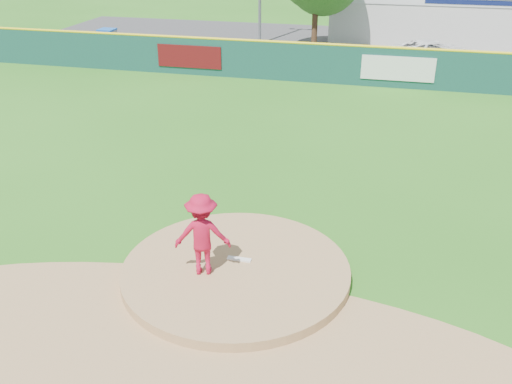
% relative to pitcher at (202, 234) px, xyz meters
% --- Properties ---
extents(ground, '(120.00, 120.00, 0.00)m').
position_rel_pitcher_xyz_m(ground, '(0.68, 0.38, -1.26)').
color(ground, '#286B19').
rests_on(ground, ground).
extents(pitchers_mound, '(5.50, 5.50, 0.50)m').
position_rel_pitcher_xyz_m(pitchers_mound, '(0.68, 0.38, -1.26)').
color(pitchers_mound, '#9E774C').
rests_on(pitchers_mound, ground).
extents(pitching_rubber, '(0.60, 0.15, 0.04)m').
position_rel_pitcher_xyz_m(pitching_rubber, '(0.68, 0.68, -0.99)').
color(pitching_rubber, white).
rests_on(pitching_rubber, pitchers_mound).
extents(infield_dirt_arc, '(15.40, 15.40, 0.01)m').
position_rel_pitcher_xyz_m(infield_dirt_arc, '(0.68, -2.62, -1.25)').
color(infield_dirt_arc, '#9E774C').
rests_on(infield_dirt_arc, ground).
extents(parking_lot, '(44.00, 16.00, 0.02)m').
position_rel_pitcher_xyz_m(parking_lot, '(0.68, 27.38, -1.25)').
color(parking_lot, '#38383A').
rests_on(parking_lot, ground).
extents(pitcher, '(1.45, 1.06, 2.02)m').
position_rel_pitcher_xyz_m(pitcher, '(0.00, 0.00, 0.00)').
color(pitcher, '#AF0F30').
rests_on(pitcher, pitchers_mound).
extents(van, '(5.35, 3.99, 1.35)m').
position_rel_pitcher_xyz_m(van, '(5.87, 24.21, -0.56)').
color(van, white).
rests_on(van, parking_lot).
extents(pool_building_grp, '(15.20, 8.20, 3.31)m').
position_rel_pitcher_xyz_m(pool_building_grp, '(6.68, 32.37, 0.41)').
color(pool_building_grp, silver).
rests_on(pool_building_grp, ground).
extents(fence_banners, '(14.59, 0.04, 1.20)m').
position_rel_pitcher_xyz_m(fence_banners, '(-1.52, 18.30, -0.26)').
color(fence_banners, '#550C0F').
rests_on(fence_banners, ground).
extents(playground_slide, '(0.97, 2.72, 1.50)m').
position_rel_pitcher_xyz_m(playground_slide, '(-13.87, 22.16, -0.50)').
color(playground_slide, blue).
rests_on(playground_slide, ground).
extents(outfield_fence, '(40.00, 0.14, 2.07)m').
position_rel_pitcher_xyz_m(outfield_fence, '(0.68, 18.38, -0.17)').
color(outfield_fence, '#133F39').
rests_on(outfield_fence, ground).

